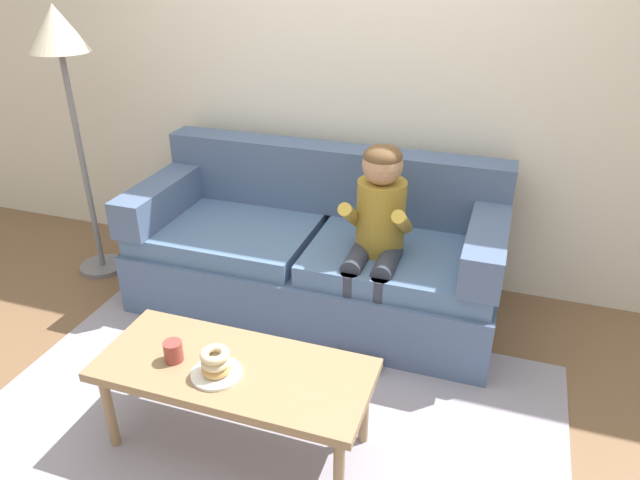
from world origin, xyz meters
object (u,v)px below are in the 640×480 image
Objects in this scene: coffee_table at (234,375)px; person_child at (377,228)px; toy_controller at (179,369)px; floor_lamp at (62,58)px; couch at (317,254)px; mug at (173,351)px; donut at (216,369)px.

coffee_table is 1.10m from person_child.
toy_controller is 0.13× the size of floor_lamp.
floor_lamp is at bearing 176.33° from person_child.
toy_controller is at bearing -36.66° from floor_lamp.
person_child is at bearing -3.67° from floor_lamp.
floor_lamp is (-1.93, 0.12, 0.73)m from person_child.
couch reaches higher than coffee_table.
couch is 1.03m from toy_controller.
toy_controller is 1.91m from floor_lamp.
person_child is (0.40, -0.20, 0.34)m from couch.
couch is 1.27m from mug.
donut is 0.22m from mug.
coffee_table is 1.05× the size of person_child.
person_child is 9.18× the size of donut.
coffee_table is 0.68× the size of floor_lamp.
floor_lamp reaches higher than mug.
toy_controller is at bearing 139.39° from donut.
coffee_table is 12.87× the size of mug.
donut is 1.33× the size of mug.
couch is 9.40× the size of toy_controller.
coffee_table reaches higher than toy_controller.
donut is at bearing -110.29° from person_child.
floor_lamp is (-1.53, 1.19, 0.93)m from donut.
couch reaches higher than toy_controller.
person_child is at bearing 59.71° from mug.
person_child is (0.36, 1.00, 0.28)m from coffee_table.
mug is 0.64m from toy_controller.
floor_lamp reaches higher than couch.
couch reaches higher than donut.
donut is at bearing -89.64° from couch.
person_child is at bearing 69.71° from donut.
couch is at bearing 56.73° from toy_controller.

